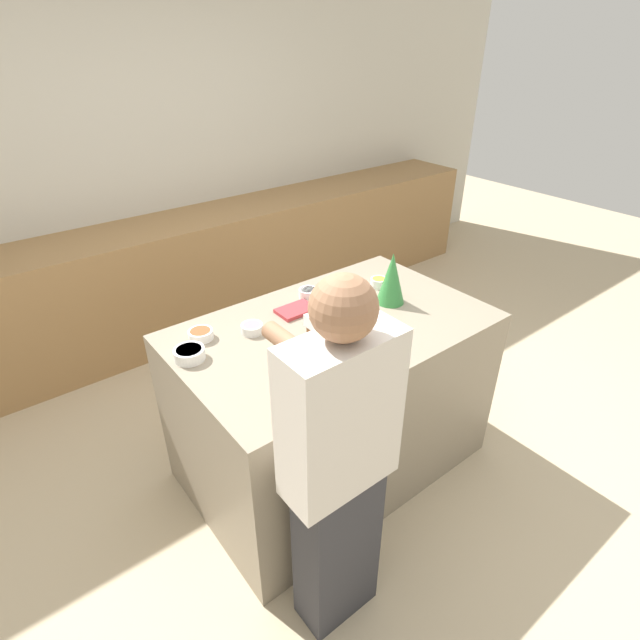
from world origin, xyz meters
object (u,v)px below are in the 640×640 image
gingerbread_house (331,335)px  decorative_tree (392,278)px  candy_bowl_far_right (189,354)px  cookbook (296,310)px  candy_bowl_near_tray_right (330,300)px  candy_bowl_near_tray_left (308,293)px  baking_tray (331,354)px  candy_bowl_front_corner (379,282)px  candy_bowl_far_left (201,334)px  person (338,470)px  candy_bowl_behind_tray (252,328)px

gingerbread_house → decorative_tree: bearing=18.4°
candy_bowl_far_right → cookbook: size_ratio=0.71×
candy_bowl_near_tray_right → candy_bowl_far_right: 0.81m
decorative_tree → candy_bowl_near_tray_left: size_ratio=2.75×
baking_tray → candy_bowl_near_tray_left: 0.56m
candy_bowl_near_tray_right → candy_bowl_front_corner: size_ratio=1.33×
candy_bowl_far_left → candy_bowl_near_tray_left: candy_bowl_near_tray_left is taller
candy_bowl_near_tray_left → candy_bowl_far_right: bearing=-169.4°
cookbook → candy_bowl_far_left: bearing=172.3°
gingerbread_house → candy_bowl_near_tray_left: (0.25, 0.50, -0.08)m
candy_bowl_far_left → baking_tray: bearing=-50.4°
gingerbread_house → candy_bowl_near_tray_right: gingerbread_house is taller
candy_bowl_far_left → cookbook: candy_bowl_far_left is taller
candy_bowl_near_tray_right → person: person is taller
gingerbread_house → candy_bowl_far_right: 0.64m
candy_bowl_far_left → decorative_tree: bearing=-17.0°
candy_bowl_near_tray_left → gingerbread_house: bearing=-116.3°
decorative_tree → candy_bowl_near_tray_left: bearing=135.1°
candy_bowl_behind_tray → candy_bowl_far_right: bearing=-176.4°
candy_bowl_near_tray_right → cookbook: 0.19m
candy_bowl_front_corner → candy_bowl_near_tray_left: 0.42m
candy_bowl_near_tray_left → cookbook: candy_bowl_near_tray_left is taller
person → candy_bowl_far_left: bearing=93.2°
baking_tray → candy_bowl_far_left: candy_bowl_far_left is taller
candy_bowl_behind_tray → candy_bowl_near_tray_left: size_ratio=1.03×
gingerbread_house → candy_bowl_far_right: (-0.52, 0.36, -0.08)m
candy_bowl_far_left → candy_bowl_far_right: bearing=-133.1°
decorative_tree → person: bearing=-144.2°
candy_bowl_front_corner → decorative_tree: bearing=-114.5°
candy_bowl_far_left → candy_bowl_behind_tray: bearing=-25.1°
baking_tray → cookbook: bearing=76.1°
gingerbread_house → person: 0.62m
candy_bowl_near_tray_right → person: (-0.64, -0.84, -0.13)m
cookbook → person: person is taller
candy_bowl_far_right → candy_bowl_near_tray_left: 0.78m
gingerbread_house → candy_bowl_front_corner: bearing=29.3°
gingerbread_house → decorative_tree: 0.60m
candy_bowl_near_tray_right → person: bearing=-127.3°
gingerbread_house → candy_bowl_far_left: 0.64m
candy_bowl_front_corner → candy_bowl_far_right: bearing=-179.9°
decorative_tree → candy_bowl_behind_tray: size_ratio=2.66×
candy_bowl_behind_tray → cookbook: 0.29m
candy_bowl_far_right → person: person is taller
candy_bowl_near_tray_right → candy_bowl_front_corner: candy_bowl_near_tray_right is taller
decorative_tree → baking_tray: bearing=-161.6°
baking_tray → candy_bowl_far_right: (-0.52, 0.36, 0.03)m
candy_bowl_behind_tray → cookbook: candy_bowl_behind_tray is taller
candy_bowl_far_left → candy_bowl_behind_tray: (0.22, -0.10, 0.00)m
cookbook → person: (-0.45, -0.89, -0.11)m
gingerbread_house → cookbook: 0.44m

